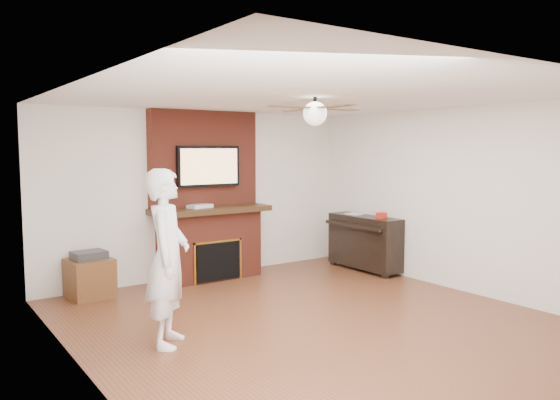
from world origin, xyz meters
TOP-DOWN VIEW (x-y plane):
  - room_shell at (0.00, 0.00)m, footprint 5.36×5.86m
  - fireplace at (0.00, 2.55)m, footprint 1.78×0.64m
  - tv at (0.00, 2.50)m, footprint 1.00×0.08m
  - ceiling_fan at (-0.00, 0.00)m, footprint 1.21×1.21m
  - person at (-1.62, 0.28)m, footprint 0.72×0.77m
  - side_table at (-1.77, 2.48)m, footprint 0.58×0.58m
  - piano at (2.29, 1.59)m, footprint 0.49×1.33m
  - cable_box at (-0.18, 2.45)m, footprint 0.39×0.28m
  - candle_orange at (-0.11, 2.35)m, footprint 0.06×0.06m
  - candle_green at (-0.10, 2.31)m, footprint 0.08×0.08m
  - candle_cream at (0.11, 2.35)m, footprint 0.08×0.08m
  - candle_blue at (0.26, 2.34)m, footprint 0.05×0.05m
  - candle_orange_extra at (-0.23, 2.35)m, footprint 0.06×0.06m

SIDE VIEW (x-z plane):
  - candle_green at x=-0.10m, z-range 0.00..0.08m
  - candle_blue at x=0.26m, z-range 0.00..0.08m
  - candle_cream at x=0.11m, z-range 0.00..0.10m
  - candle_orange at x=-0.11m, z-range 0.00..0.12m
  - candle_orange_extra at x=-0.23m, z-range 0.00..0.12m
  - side_table at x=-1.77m, z-range -0.02..0.59m
  - piano at x=2.29m, z-range -0.01..0.95m
  - person at x=-1.62m, z-range 0.00..1.75m
  - fireplace at x=0.00m, z-range -0.25..2.25m
  - cable_box at x=-0.18m, z-range 1.08..1.13m
  - room_shell at x=0.00m, z-range -0.18..2.68m
  - tv at x=0.00m, z-range 1.38..1.98m
  - ceiling_fan at x=0.00m, z-range 2.18..2.49m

